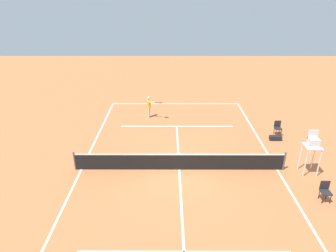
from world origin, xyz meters
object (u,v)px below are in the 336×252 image
player_serving (149,105)px  courtside_chair_near (325,190)px  tennis_ball (161,123)px  courtside_chair_mid (278,127)px  equipment_bag (275,138)px  umpire_chair (313,146)px

player_serving → courtside_chair_near: size_ratio=1.74×
tennis_ball → courtside_chair_mid: size_ratio=0.07×
courtside_chair_mid → equipment_bag: 0.98m
umpire_chair → courtside_chair_near: (0.20, 2.31, -1.07)m
umpire_chair → equipment_bag: size_ratio=3.17×
courtside_chair_near → equipment_bag: size_ratio=1.25×
tennis_ball → courtside_chair_near: 11.67m
player_serving → courtside_chair_mid: bearing=85.5°
equipment_bag → umpire_chair: bearing=97.2°
courtside_chair_near → courtside_chair_mid: bearing=-90.7°
courtside_chair_mid → tennis_ball: bearing=-13.5°
courtside_chair_near → umpire_chair: bearing=-95.0°
umpire_chair → courtside_chair_near: umpire_chair is taller
tennis_ball → umpire_chair: 10.32m
umpire_chair → courtside_chair_mid: 4.70m
player_serving → tennis_ball: size_ratio=24.37×
umpire_chair → courtside_chair_near: bearing=85.0°
courtside_chair_near → courtside_chair_mid: size_ratio=1.00×
tennis_ball → umpire_chair: umpire_chair is taller
tennis_ball → courtside_chair_near: size_ratio=0.07×
umpire_chair → courtside_chair_near: 2.56m
tennis_ball → umpire_chair: size_ratio=0.03×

